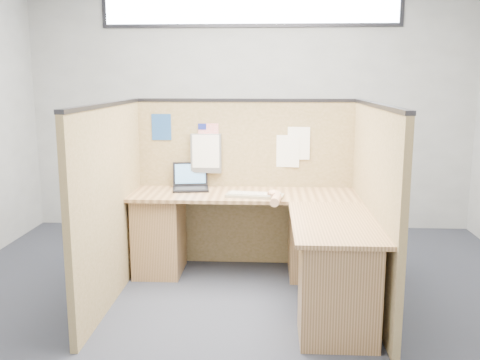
# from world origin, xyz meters

# --- Properties ---
(floor) EXTENTS (5.00, 5.00, 0.00)m
(floor) POSITION_xyz_m (0.00, 0.00, 0.00)
(floor) COLOR #1F232D
(floor) RESTS_ON ground
(wall_back) EXTENTS (5.00, 0.00, 5.00)m
(wall_back) POSITION_xyz_m (0.00, 2.25, 1.40)
(wall_back) COLOR gray
(wall_back) RESTS_ON floor
(wall_front) EXTENTS (5.00, 0.00, 5.00)m
(wall_front) POSITION_xyz_m (0.00, -2.25, 1.40)
(wall_front) COLOR gray
(wall_front) RESTS_ON floor
(clerestory_window) EXTENTS (3.30, 0.04, 0.38)m
(clerestory_window) POSITION_xyz_m (0.00, 2.23, 2.45)
(clerestory_window) COLOR #232328
(clerestory_window) RESTS_ON wall_back
(cubicle_partitions) EXTENTS (2.06, 1.83, 1.53)m
(cubicle_partitions) POSITION_xyz_m (0.00, 0.43, 0.77)
(cubicle_partitions) COLOR brown
(cubicle_partitions) RESTS_ON floor
(l_desk) EXTENTS (1.95, 1.75, 0.73)m
(l_desk) POSITION_xyz_m (0.18, 0.29, 0.39)
(l_desk) COLOR brown
(l_desk) RESTS_ON floor
(laptop) EXTENTS (0.35, 0.35, 0.23)m
(laptop) POSITION_xyz_m (-0.48, 0.84, 0.79)
(laptop) COLOR black
(laptop) RESTS_ON l_desk
(keyboard) EXTENTS (0.50, 0.23, 0.03)m
(keyboard) POSITION_xyz_m (0.10, 0.53, 0.75)
(keyboard) COLOR gray
(keyboard) RESTS_ON l_desk
(mouse) EXTENTS (0.12, 0.09, 0.04)m
(mouse) POSITION_xyz_m (0.26, 0.49, 0.75)
(mouse) COLOR #BBBBBF
(mouse) RESTS_ON l_desk
(hand_forearm) EXTENTS (0.11, 0.38, 0.08)m
(hand_forearm) POSITION_xyz_m (0.27, 0.35, 0.77)
(hand_forearm) COLOR tan
(hand_forearm) RESTS_ON l_desk
(blue_poster) EXTENTS (0.18, 0.01, 0.24)m
(blue_poster) POSITION_xyz_m (-0.77, 0.97, 1.27)
(blue_poster) COLOR navy
(blue_poster) RESTS_ON cubicle_partitions
(american_flag) EXTENTS (0.19, 0.01, 0.32)m
(american_flag) POSITION_xyz_m (-0.36, 0.96, 1.24)
(american_flag) COLOR olive
(american_flag) RESTS_ON cubicle_partitions
(file_holder) EXTENTS (0.28, 0.05, 0.36)m
(file_holder) POSITION_xyz_m (-0.36, 0.94, 1.04)
(file_holder) COLOR slate
(file_holder) RESTS_ON cubicle_partitions
(paper_left) EXTENTS (0.23, 0.03, 0.29)m
(paper_left) POSITION_xyz_m (0.46, 0.97, 1.13)
(paper_left) COLOR white
(paper_left) RESTS_ON cubicle_partitions
(paper_right) EXTENTS (0.23, 0.02, 0.29)m
(paper_right) POSITION_xyz_m (0.37, 0.97, 1.06)
(paper_right) COLOR white
(paper_right) RESTS_ON cubicle_partitions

